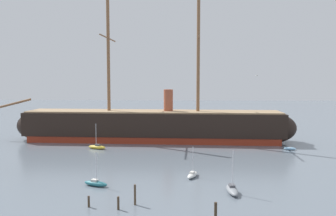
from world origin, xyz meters
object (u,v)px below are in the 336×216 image
sailboat_near_centre (192,175)px  dinghy_alongside_stern (290,149)px  sailboat_foreground_left (96,183)px  sailboat_foreground_right (232,190)px  dinghy_distant_centre (183,130)px  mooring_piling_midwater (135,195)px  seagull_in_flight (257,76)px  tall_ship (153,125)px  mooring_piling_left_pair (118,203)px  mooring_piling_nearest (89,202)px  mooring_piling_right_pair (216,213)px  sailboat_alongside_bow (97,147)px

sailboat_near_centre → dinghy_alongside_stern: bearing=45.8°
sailboat_foreground_left → dinghy_alongside_stern: 40.31m
sailboat_foreground_left → sailboat_foreground_right: bearing=-7.0°
dinghy_distant_centre → mooring_piling_midwater: (-5.12, -54.82, 0.88)m
dinghy_distant_centre → seagull_in_flight: seagull_in_flight is taller
tall_ship → mooring_piling_left_pair: tall_ship is taller
dinghy_alongside_stern → mooring_piling_midwater: bearing=-129.8°
dinghy_distant_centre → mooring_piling_midwater: 55.07m
sailboat_foreground_right → mooring_piling_midwater: size_ratio=2.32×
mooring_piling_nearest → mooring_piling_right_pair: mooring_piling_right_pair is taller
dinghy_alongside_stern → mooring_piling_right_pair: 39.90m
mooring_piling_right_pair → dinghy_alongside_stern: bearing=63.8°
dinghy_distant_centre → mooring_piling_left_pair: bearing=-96.8°
sailboat_foreground_left → mooring_piling_left_pair: bearing=-61.2°
mooring_piling_nearest → mooring_piling_right_pair: bearing=-15.9°
tall_ship → mooring_piling_left_pair: size_ratio=48.43×
tall_ship → mooring_piling_midwater: bearing=-88.0°
sailboat_foreground_left → dinghy_distant_centre: bearing=77.1°
sailboat_foreground_right → tall_ship: bearing=109.5°
sailboat_near_centre → mooring_piling_midwater: size_ratio=1.90×
dinghy_alongside_stern → dinghy_distant_centre: size_ratio=1.07×
sailboat_alongside_bow → seagull_in_flight: seagull_in_flight is taller
sailboat_near_centre → sailboat_alongside_bow: size_ratio=0.86×
sailboat_foreground_left → mooring_piling_right_pair: bearing=-38.0°
sailboat_near_centre → mooring_piling_right_pair: sailboat_near_centre is taller
sailboat_foreground_right → dinghy_distant_centre: sailboat_foreground_right is taller
sailboat_foreground_right → mooring_piling_left_pair: bearing=-155.0°
sailboat_foreground_left → dinghy_alongside_stern: (31.94, 24.59, -0.10)m
sailboat_foreground_right → dinghy_distant_centre: (-6.04, 50.39, -0.19)m
mooring_piling_nearest → seagull_in_flight: bearing=34.5°
sailboat_foreground_right → seagull_in_flight: bearing=63.1°
sailboat_foreground_left → mooring_piling_right_pair: size_ratio=2.17×
sailboat_foreground_right → sailboat_alongside_bow: bearing=131.3°
sailboat_alongside_bow → dinghy_alongside_stern: (37.64, 0.68, -0.15)m
dinghy_alongside_stern → mooring_piling_right_pair: mooring_piling_right_pair is taller
sailboat_foreground_right → sailboat_near_centre: bearing=124.2°
sailboat_foreground_left → dinghy_distant_centre: 49.53m
dinghy_distant_centre → mooring_piling_left_pair: 56.71m
sailboat_alongside_bow → dinghy_alongside_stern: size_ratio=2.03×
mooring_piling_right_pair → seagull_in_flight: 23.32m
sailboat_alongside_bow → mooring_piling_left_pair: bearing=-72.4°
dinghy_distant_centre → mooring_piling_nearest: mooring_piling_nearest is taller
tall_ship → mooring_piling_left_pair: (-0.15, -41.35, -2.80)m
sailboat_foreground_left → mooring_piling_right_pair: (14.32, -11.19, 0.66)m
sailboat_foreground_left → dinghy_distant_centre: sailboat_foreground_left is taller
sailboat_alongside_bow → dinghy_alongside_stern: sailboat_alongside_bow is taller
seagull_in_flight → mooring_piling_nearest: bearing=-145.5°
sailboat_foreground_left → mooring_piling_nearest: size_ratio=3.70×
sailboat_near_centre → seagull_in_flight: bearing=12.4°
sailboat_foreground_right → dinghy_alongside_stern: size_ratio=2.13×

